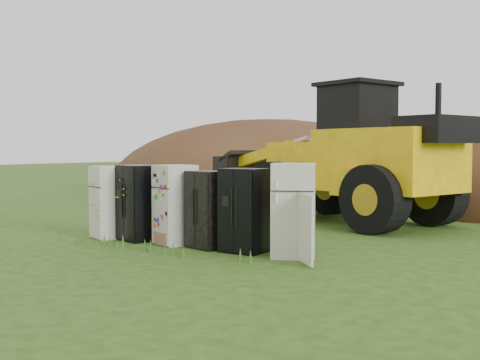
{
  "coord_description": "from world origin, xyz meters",
  "views": [
    {
      "loc": [
        7.61,
        -10.4,
        2.1
      ],
      "look_at": [
        -0.01,
        2.0,
        1.34
      ],
      "focal_mm": 45.0,
      "sensor_mm": 36.0,
      "label": 1
    }
  ],
  "objects": [
    {
      "name": "dirt_mound_back",
      "position": [
        -0.25,
        17.5,
        0.0
      ],
      "size": [
        15.73,
        10.48,
        5.45
      ],
      "primitive_type": "ellipsoid",
      "color": "#432315",
      "rests_on": "ground"
    },
    {
      "name": "fridge_sticker",
      "position": [
        -0.46,
        0.03,
        0.87
      ],
      "size": [
        0.99,
        0.96,
        1.74
      ],
      "primitive_type": null,
      "rotation": [
        0.0,
        0.0,
        -0.39
      ],
      "color": "silver",
      "rests_on": "ground"
    },
    {
      "name": "fridge_open_door",
      "position": [
        2.45,
        -0.03,
        0.91
      ],
      "size": [
        1.06,
        1.02,
        1.82
      ],
      "primitive_type": null,
      "rotation": [
        0.0,
        0.0,
        0.41
      ],
      "color": "beige",
      "rests_on": "ground"
    },
    {
      "name": "fridge_black_right",
      "position": [
        1.35,
        -0.03,
        0.85
      ],
      "size": [
        0.87,
        0.73,
        1.7
      ],
      "primitive_type": null,
      "rotation": [
        0.0,
        0.0,
        -0.03
      ],
      "color": "black",
      "rests_on": "ground"
    },
    {
      "name": "ground",
      "position": [
        0.0,
        0.0,
        0.0
      ],
      "size": [
        120.0,
        120.0,
        0.0
      ],
      "primitive_type": "plane",
      "color": "#244612",
      "rests_on": "ground"
    },
    {
      "name": "fridge_dark_mid",
      "position": [
        0.45,
        0.01,
        0.81
      ],
      "size": [
        0.99,
        0.89,
        1.63
      ],
      "primitive_type": null,
      "rotation": [
        0.0,
        0.0,
        -0.29
      ],
      "color": "black",
      "rests_on": "ground"
    },
    {
      "name": "dirt_mound_left",
      "position": [
        -6.6,
        14.96,
        0.0
      ],
      "size": [
        16.8,
        12.6,
        7.04
      ],
      "primitive_type": "ellipsoid",
      "color": "#432315",
      "rests_on": "ground"
    },
    {
      "name": "fridge_leftmost",
      "position": [
        -2.35,
        -0.02,
        0.84
      ],
      "size": [
        0.97,
        0.96,
        1.69
      ],
      "primitive_type": null,
      "rotation": [
        0.0,
        0.0,
        -0.42
      ],
      "color": "beige",
      "rests_on": "ground"
    },
    {
      "name": "wheel_loader",
      "position": [
        0.68,
        5.95,
        1.97
      ],
      "size": [
        8.77,
        5.87,
        3.93
      ],
      "primitive_type": null,
      "rotation": [
        0.0,
        0.0,
        -0.35
      ],
      "color": "yellow",
      "rests_on": "ground"
    },
    {
      "name": "fridge_black_side",
      "position": [
        -1.53,
        0.04,
        0.86
      ],
      "size": [
        1.07,
        0.95,
        1.72
      ],
      "primitive_type": null,
      "rotation": [
        0.0,
        0.0,
        -0.32
      ],
      "color": "black",
      "rests_on": "ground"
    }
  ]
}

